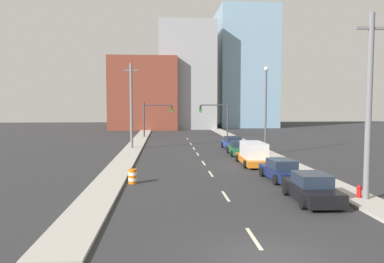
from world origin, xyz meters
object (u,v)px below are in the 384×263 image
at_px(sedan_navy, 282,171).
at_px(sedan_black, 312,189).
at_px(box_truck_orange, 253,154).
at_px(traffic_signal_left, 153,115).
at_px(fire_hydrant, 359,193).
at_px(utility_pole_right_near, 369,106).
at_px(traffic_barrel, 133,176).
at_px(utility_pole_left_mid, 131,105).
at_px(street_lamp, 266,104).
at_px(traffic_signal_right, 219,114).
at_px(sedan_blue, 233,143).
at_px(sedan_green, 239,149).

bearing_deg(sedan_navy, sedan_black, -94.93).
height_order(sedan_navy, box_truck_orange, box_truck_orange).
bearing_deg(traffic_signal_left, fire_hydrant, -72.67).
xyz_separation_m(traffic_signal_left, sedan_black, (9.68, -39.78, -2.94)).
height_order(utility_pole_right_near, traffic_barrel, utility_pole_right_near).
xyz_separation_m(utility_pole_left_mid, street_lamp, (14.35, -5.72, 0.12)).
relative_size(traffic_barrel, fire_hydrant, 1.14).
relative_size(traffic_signal_right, fire_hydrant, 6.62).
height_order(utility_pole_right_near, sedan_navy, utility_pole_right_near).
xyz_separation_m(box_truck_orange, sedan_blue, (0.37, 11.73, -0.27)).
xyz_separation_m(street_lamp, sedan_green, (-2.80, -0.16, -4.58)).
relative_size(utility_pole_right_near, street_lamp, 1.10).
height_order(fire_hydrant, sedan_black, sedan_black).
distance_m(traffic_barrel, sedan_green, 16.66).
bearing_deg(sedan_green, street_lamp, 4.77).
xyz_separation_m(traffic_barrel, sedan_green, (9.81, 13.47, 0.18)).
bearing_deg(street_lamp, traffic_barrel, -132.78).
height_order(street_lamp, sedan_black, street_lamp).
xyz_separation_m(utility_pole_right_near, sedan_navy, (-2.74, 5.93, -4.45)).
bearing_deg(traffic_barrel, traffic_signal_left, 89.49).
height_order(fire_hydrant, sedan_blue, sedan_blue).
relative_size(sedan_navy, sedan_green, 1.06).
relative_size(traffic_barrel, sedan_blue, 0.20).
height_order(utility_pole_right_near, street_lamp, utility_pole_right_near).
bearing_deg(utility_pole_right_near, utility_pole_left_mid, 120.48).
bearing_deg(sedan_green, sedan_navy, -86.96).
bearing_deg(sedan_black, sedan_green, 92.04).
bearing_deg(traffic_barrel, utility_pole_right_near, -23.22).
bearing_deg(street_lamp, box_truck_orange, -113.31).
relative_size(sedan_navy, box_truck_orange, 0.79).
distance_m(sedan_navy, sedan_blue, 18.32).
bearing_deg(fire_hydrant, box_truck_orange, 103.53).
distance_m(traffic_signal_left, traffic_barrel, 34.59).
relative_size(traffic_signal_right, street_lamp, 0.61).
distance_m(utility_pole_right_near, sedan_black, 5.30).
bearing_deg(sedan_green, box_truck_orange, -89.05).
distance_m(traffic_signal_right, sedan_green, 21.21).
bearing_deg(utility_pole_left_mid, utility_pole_right_near, -59.52).
xyz_separation_m(utility_pole_right_near, sedan_blue, (-2.79, 24.25, -4.45)).
bearing_deg(utility_pole_right_near, street_lamp, 90.88).
bearing_deg(utility_pole_right_near, sedan_blue, 96.55).
xyz_separation_m(utility_pole_right_near, sedan_black, (-2.92, 0.21, -4.41)).
xyz_separation_m(fire_hydrant, sedan_green, (-2.88, 18.71, 0.24)).
bearing_deg(sedan_green, sedan_black, -87.97).
bearing_deg(street_lamp, utility_pole_left_mid, 158.26).
bearing_deg(sedan_black, sedan_blue, 91.18).
bearing_deg(utility_pole_right_near, traffic_signal_left, 107.50).
height_order(traffic_signal_left, sedan_blue, traffic_signal_left).
bearing_deg(sedan_navy, utility_pole_right_near, -68.33).
bearing_deg(traffic_signal_right, utility_pole_left_mid, -129.52).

